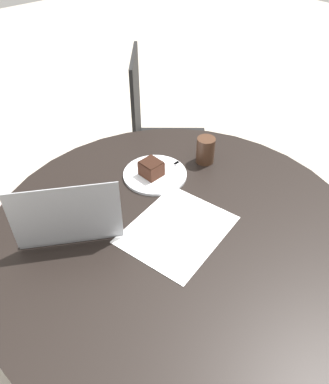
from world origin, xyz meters
TOP-DOWN VIEW (x-y plane):
  - ground_plane at (0.00, 0.00)m, footprint 12.00×12.00m
  - dining_table at (0.00, 0.00)m, footprint 1.33×1.33m
  - chair at (0.59, 0.78)m, footprint 0.59×0.59m
  - paper_document at (0.00, -0.01)m, footprint 0.42×0.37m
  - plate at (0.14, 0.27)m, footprint 0.26×0.26m
  - cake_slice at (0.12, 0.28)m, footprint 0.08×0.08m
  - fork at (0.20, 0.26)m, footprint 0.17×0.03m
  - coffee_glass at (0.36, 0.21)m, footprint 0.08×0.08m
  - laptop at (-0.26, 0.25)m, footprint 0.42×0.38m

SIDE VIEW (x-z plane):
  - ground_plane at x=0.00m, z-range 0.00..0.00m
  - chair at x=0.59m, z-range 0.00..1.01m
  - dining_table at x=0.00m, z-range 0.25..1.02m
  - paper_document at x=0.00m, z-range 0.77..0.77m
  - plate at x=0.14m, z-range 0.77..0.78m
  - fork at x=0.20m, z-range 0.78..0.78m
  - laptop at x=-0.26m, z-range 0.69..0.93m
  - cake_slice at x=0.12m, z-range 0.78..0.84m
  - coffee_glass at x=0.36m, z-range 0.77..0.88m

